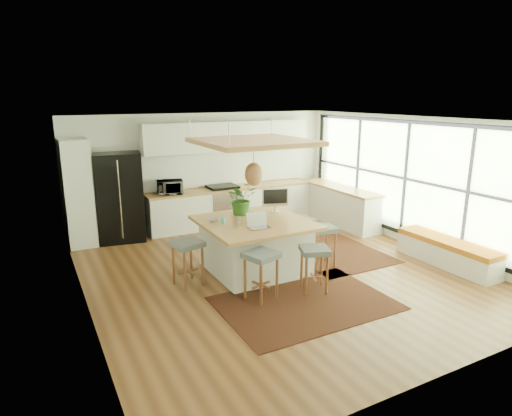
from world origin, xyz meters
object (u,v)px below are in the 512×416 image
island (255,246)px  stool_near_right (314,270)px  laptop (259,221)px  microwave (170,186)px  stool_right_back (301,236)px  stool_left_side (188,265)px  monitor (275,199)px  stool_right_front (322,248)px  island_plant (241,202)px  stool_near_left (261,278)px  fridge (120,199)px

island → stool_near_right: 1.32m
laptop → microwave: bearing=105.6°
stool_right_back → island: bearing=-163.5°
stool_left_side → monitor: (1.92, 0.42, 0.83)m
stool_right_front → island_plant: 1.73m
stool_near_left → island_plant: size_ratio=1.24×
stool_right_back → monitor: monitor is taller
fridge → monitor: bearing=-37.1°
fridge → island: bearing=-49.0°
stool_right_front → fridge: bearing=132.0°
fridge → laptop: (1.65, -3.31, 0.12)m
island_plant → stool_left_side: bearing=-156.3°
stool_right_back → microwave: bearing=127.5°
stool_right_front → stool_left_side: size_ratio=1.00×
fridge → laptop: fridge is taller
stool_near_right → island_plant: (-0.45, 1.74, 0.82)m
stool_right_back → microwave: (-1.92, 2.50, 0.76)m
stool_near_left → stool_right_front: (1.67, 0.70, 0.00)m
stool_right_front → island_plant: island_plant is taller
stool_right_front → microwave: microwave is taller
stool_near_right → island_plant: bearing=104.6°
stool_near_left → stool_left_side: stool_near_left is taller
laptop → monitor: (0.76, 0.78, 0.14)m
stool_near_left → stool_near_right: (0.90, -0.13, 0.00)m
stool_near_left → stool_near_right: size_ratio=1.04×
island → microwave: bearing=103.0°
stool_right_back → island_plant: bearing=174.5°
stool_left_side → microwave: microwave is taller
monitor → microwave: (-1.29, 2.51, -0.07)m
stool_near_right → laptop: size_ratio=1.96×
stool_near_left → stool_near_right: 0.91m
island_plant → stool_right_back: bearing=-5.5°
island → island_plant: (-0.02, 0.50, 0.71)m
island → laptop: laptop is taller
stool_right_back → monitor: 1.04m
island → microwave: 3.02m
stool_right_back → stool_left_side: size_ratio=0.94×
stool_near_left → island_plant: 1.86m
fridge → stool_near_right: bearing=-52.5°
fridge → stool_right_front: 4.48m
island_plant → fridge: bearing=126.2°
fridge → stool_near_left: size_ratio=2.48×
stool_right_back → island_plant: island_plant is taller
island → stool_near_left: 1.21m
stool_near_left → stool_left_side: bearing=128.0°
stool_near_left → stool_right_front: bearing=22.7°
fridge → laptop: bearing=-54.1°
stool_near_right → microwave: size_ratio=1.32×
stool_left_side → island_plant: island_plant is taller
fridge → microwave: fridge is taller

